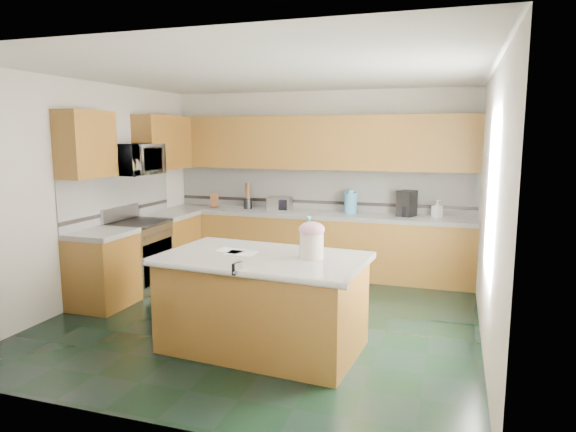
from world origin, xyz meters
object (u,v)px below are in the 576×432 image
at_px(island_top, 262,258).
at_px(treat_jar, 312,246).
at_px(knife_block, 214,200).
at_px(island_base, 263,305).
at_px(soap_bottle_island, 309,233).
at_px(toaster_oven, 280,204).
at_px(coffee_maker, 407,203).

relative_size(island_top, treat_jar, 8.27).
bearing_deg(knife_block, treat_jar, -70.62).
distance_m(island_base, soap_bottle_island, 0.82).
distance_m(island_top, toaster_oven, 2.97).
height_order(island_base, knife_block, knife_block).
relative_size(island_base, toaster_oven, 5.28).
bearing_deg(knife_block, coffee_maker, -20.28).
relative_size(island_base, soap_bottle_island, 5.09).
height_order(knife_block, coffee_maker, coffee_maker).
relative_size(soap_bottle_island, knife_block, 1.62).
xyz_separation_m(soap_bottle_island, coffee_maker, (0.69, 2.58, 0.00)).
height_order(island_top, soap_bottle_island, soap_bottle_island).
xyz_separation_m(island_top, soap_bottle_island, (0.37, 0.30, 0.21)).
height_order(island_base, coffee_maker, coffee_maker).
height_order(island_top, knife_block, knife_block).
xyz_separation_m(island_base, coffee_maker, (1.07, 2.88, 0.67)).
relative_size(soap_bottle_island, coffee_maker, 0.99).
bearing_deg(soap_bottle_island, treat_jar, -60.26).
bearing_deg(toaster_oven, knife_block, 176.77).
height_order(treat_jar, soap_bottle_island, soap_bottle_island).
bearing_deg(toaster_oven, coffee_maker, -2.32).
bearing_deg(island_top, coffee_maker, 74.32).
bearing_deg(island_top, island_base, -85.37).
xyz_separation_m(treat_jar, toaster_oven, (-1.28, 2.81, -0.02)).
xyz_separation_m(soap_bottle_island, toaster_oven, (-1.19, 2.55, -0.08)).
bearing_deg(soap_bottle_island, coffee_maker, 84.09).
relative_size(island_top, toaster_oven, 5.57).
bearing_deg(island_base, coffee_maker, 74.32).
relative_size(knife_block, coffee_maker, 0.61).
bearing_deg(island_base, knife_block, 128.38).
bearing_deg(knife_block, toaster_oven, -20.86).
relative_size(island_base, coffee_maker, 5.02).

